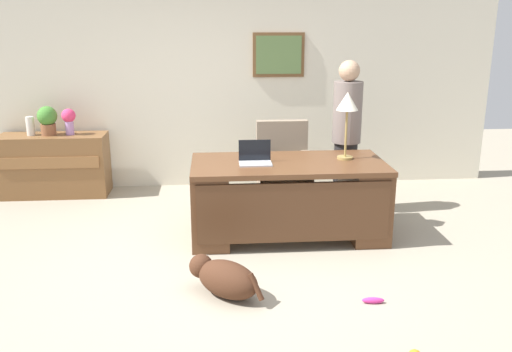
# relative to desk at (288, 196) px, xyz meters

# --- Properties ---
(ground_plane) EXTENTS (12.00, 12.00, 0.00)m
(ground_plane) POSITION_rel_desk_xyz_m (-0.53, -0.64, -0.43)
(ground_plane) COLOR #9E937F
(back_wall) EXTENTS (7.00, 0.16, 2.70)m
(back_wall) POSITION_rel_desk_xyz_m (-0.53, 1.96, 0.92)
(back_wall) COLOR beige
(back_wall) RESTS_ON ground_plane
(desk) EXTENTS (1.94, 0.95, 0.78)m
(desk) POSITION_rel_desk_xyz_m (0.00, 0.00, 0.00)
(desk) COLOR brown
(desk) RESTS_ON ground_plane
(credenza) EXTENTS (1.32, 0.50, 0.78)m
(credenza) POSITION_rel_desk_xyz_m (-2.76, 1.61, -0.04)
(credenza) COLOR brown
(credenza) RESTS_ON ground_plane
(armchair) EXTENTS (0.60, 0.59, 1.03)m
(armchair) POSITION_rel_desk_xyz_m (0.06, 0.86, 0.04)
(armchair) COLOR gray
(armchair) RESTS_ON ground_plane
(person_standing) EXTENTS (0.32, 0.32, 1.74)m
(person_standing) POSITION_rel_desk_xyz_m (0.74, 0.67, 0.47)
(person_standing) COLOR #262323
(person_standing) RESTS_ON ground_plane
(dog_lying) EXTENTS (0.63, 0.59, 0.30)m
(dog_lying) POSITION_rel_desk_xyz_m (-0.68, -1.22, -0.27)
(dog_lying) COLOR #472819
(dog_lying) RESTS_ON ground_plane
(laptop) EXTENTS (0.32, 0.22, 0.22)m
(laptop) POSITION_rel_desk_xyz_m (-0.34, 0.01, 0.41)
(laptop) COLOR #B2B5BA
(laptop) RESTS_ON desk
(desk_lamp) EXTENTS (0.22, 0.22, 0.68)m
(desk_lamp) POSITION_rel_desk_xyz_m (0.60, 0.12, 0.90)
(desk_lamp) COLOR #9E8447
(desk_lamp) RESTS_ON desk
(vase_with_flowers) EXTENTS (0.17, 0.17, 0.33)m
(vase_with_flowers) POSITION_rel_desk_xyz_m (-2.53, 1.61, 0.55)
(vase_with_flowers) COLOR #BB8DD4
(vase_with_flowers) RESTS_ON credenza
(vase_empty) EXTENTS (0.10, 0.10, 0.23)m
(vase_empty) POSITION_rel_desk_xyz_m (-3.00, 1.61, 0.47)
(vase_empty) COLOR silver
(vase_empty) RESTS_ON credenza
(potted_plant) EXTENTS (0.24, 0.24, 0.36)m
(potted_plant) POSITION_rel_desk_xyz_m (-2.79, 1.61, 0.55)
(potted_plant) COLOR brown
(potted_plant) RESTS_ON credenza
(dog_toy_bone) EXTENTS (0.18, 0.06, 0.05)m
(dog_toy_bone) POSITION_rel_desk_xyz_m (0.49, -1.44, -0.40)
(dog_toy_bone) COLOR #D8338C
(dog_toy_bone) RESTS_ON ground_plane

